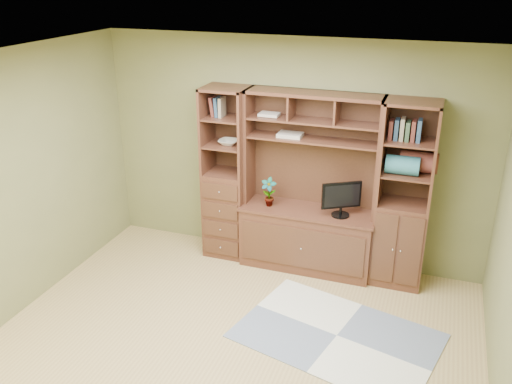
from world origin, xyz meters
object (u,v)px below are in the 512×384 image
at_px(center_hutch, 309,186).
at_px(monitor, 342,193).
at_px(right_tower, 404,196).
at_px(left_tower, 227,174).

xyz_separation_m(center_hutch, monitor, (0.37, -0.03, -0.02)).
bearing_deg(right_tower, center_hutch, -177.77).
relative_size(center_hutch, right_tower, 1.00).
relative_size(left_tower, monitor, 3.76).
bearing_deg(center_hutch, right_tower, 2.23).
xyz_separation_m(right_tower, monitor, (-0.65, -0.07, -0.02)).
height_order(center_hutch, monitor, center_hutch).
xyz_separation_m(center_hutch, left_tower, (-1.00, 0.04, 0.00)).
xyz_separation_m(left_tower, monitor, (1.37, -0.07, -0.02)).
distance_m(right_tower, monitor, 0.65).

